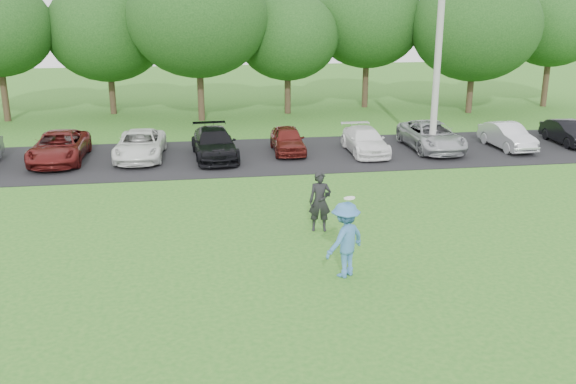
# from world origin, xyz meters

# --- Properties ---
(ground) EXTENTS (100.00, 100.00, 0.00)m
(ground) POSITION_xyz_m (0.00, 0.00, 0.00)
(ground) COLOR #26651D
(ground) RESTS_ON ground
(parking_lot) EXTENTS (32.00, 6.50, 0.03)m
(parking_lot) POSITION_xyz_m (0.00, 13.00, 0.01)
(parking_lot) COLOR black
(parking_lot) RESTS_ON ground
(utility_pole) EXTENTS (0.28, 0.28, 9.05)m
(utility_pole) POSITION_xyz_m (7.65, 12.21, 4.53)
(utility_pole) COLOR #9F9E9A
(utility_pole) RESTS_ON ground
(frisbee_player) EXTENTS (1.40, 1.28, 2.06)m
(frisbee_player) POSITION_xyz_m (0.95, 0.56, 0.95)
(frisbee_player) COLOR teal
(frisbee_player) RESTS_ON ground
(camera_bystander) EXTENTS (0.71, 0.52, 1.78)m
(camera_bystander) POSITION_xyz_m (0.98, 3.75, 0.89)
(camera_bystander) COLOR black
(camera_bystander) RESTS_ON ground
(parked_cars) EXTENTS (30.68, 4.76, 1.23)m
(parked_cars) POSITION_xyz_m (-1.52, 13.03, 0.62)
(parked_cars) COLOR white
(parked_cars) RESTS_ON parking_lot
(tree_row) EXTENTS (42.39, 9.85, 8.64)m
(tree_row) POSITION_xyz_m (1.51, 22.76, 4.91)
(tree_row) COLOR #38281C
(tree_row) RESTS_ON ground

